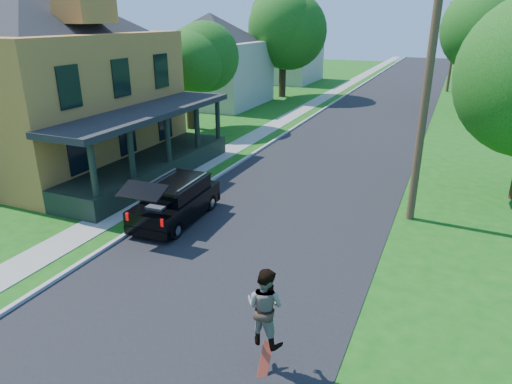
% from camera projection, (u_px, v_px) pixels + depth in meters
% --- Properties ---
extents(ground, '(140.00, 140.00, 0.00)m').
position_uv_depth(ground, '(224.00, 271.00, 13.16)').
color(ground, '#125210').
rests_on(ground, ground).
extents(street, '(8.00, 120.00, 0.02)m').
position_uv_depth(street, '(362.00, 127.00, 30.28)').
color(street, black).
rests_on(street, ground).
extents(curb, '(0.15, 120.00, 0.12)m').
position_uv_depth(curb, '(304.00, 122.00, 31.79)').
color(curb, '#9C9C97').
rests_on(curb, ground).
extents(sidewalk, '(1.30, 120.00, 0.03)m').
position_uv_depth(sidewalk, '(283.00, 120.00, 32.36)').
color(sidewalk, gray).
rests_on(sidewalk, ground).
extents(front_walk, '(6.50, 1.20, 0.03)m').
position_uv_depth(front_walk, '(105.00, 170.00, 21.84)').
color(front_walk, gray).
rests_on(front_walk, ground).
extents(main_house, '(15.56, 15.56, 10.10)m').
position_uv_depth(main_house, '(37.00, 61.00, 21.30)').
color(main_house, '#B27834').
rests_on(main_house, ground).
extents(neighbor_house_mid, '(12.78, 12.78, 8.30)m').
position_uv_depth(neighbor_house_mid, '(211.00, 52.00, 37.23)').
color(neighbor_house_mid, beige).
rests_on(neighbor_house_mid, ground).
extents(neighbor_house_far, '(12.78, 12.78, 8.30)m').
position_uv_depth(neighbor_house_far, '(280.00, 43.00, 50.92)').
color(neighbor_house_far, beige).
rests_on(neighbor_house_far, ground).
extents(black_suv, '(1.80, 4.30, 1.97)m').
position_uv_depth(black_suv, '(176.00, 201.00, 16.20)').
color(black_suv, black).
rests_on(black_suv, ground).
extents(skateboarder, '(0.91, 0.76, 1.70)m').
position_uv_depth(skateboarder, '(265.00, 306.00, 9.15)').
color(skateboarder, black).
rests_on(skateboarder, ground).
extents(skateboard, '(0.24, 0.60, 0.68)m').
position_uv_depth(skateboard, '(265.00, 362.00, 9.37)').
color(skateboard, '#A1250D').
rests_on(skateboard, ground).
extents(tree_left_mid, '(5.40, 5.49, 7.46)m').
position_uv_depth(tree_left_mid, '(187.00, 50.00, 28.39)').
color(tree_left_mid, black).
rests_on(tree_left_mid, ground).
extents(tree_left_far, '(7.13, 7.00, 10.58)m').
position_uv_depth(tree_left_far, '(283.00, 18.00, 39.70)').
color(tree_left_far, black).
rests_on(tree_left_far, ground).
extents(tree_right_mid, '(8.76, 8.57, 10.15)m').
position_uv_depth(tree_right_mid, '(499.00, 23.00, 32.84)').
color(tree_right_mid, black).
rests_on(tree_right_mid, ground).
extents(tree_right_far, '(7.20, 7.34, 8.92)m').
position_uv_depth(tree_right_far, '(510.00, 29.00, 44.00)').
color(tree_right_far, black).
rests_on(tree_right_far, ground).
extents(utility_pole_near, '(1.66, 0.52, 10.20)m').
position_uv_depth(utility_pole_near, '(429.00, 70.00, 14.73)').
color(utility_pole_near, '#4B3A23').
rests_on(utility_pole_near, ground).
extents(utility_pole_far, '(1.69, 0.63, 8.77)m').
position_uv_depth(utility_pole_far, '(454.00, 43.00, 43.28)').
color(utility_pole_far, '#4B3A23').
rests_on(utility_pole_far, ground).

